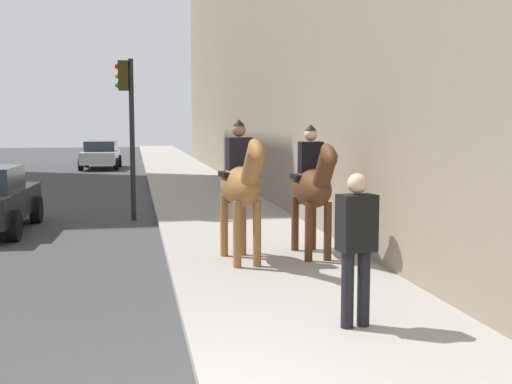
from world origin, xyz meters
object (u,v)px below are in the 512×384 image
mounted_horse_near (241,183)px  traffic_light_near_curb (128,113)px  pedestrian_greeting (356,240)px  car_far_lane (101,154)px  mounted_horse_far (312,185)px

mounted_horse_near → traffic_light_near_curb: size_ratio=0.59×
pedestrian_greeting → car_far_lane: (27.53, 4.08, -0.34)m
mounted_horse_near → pedestrian_greeting: bearing=6.1°
mounted_horse_near → mounted_horse_far: (0.22, -1.25, -0.07)m
mounted_horse_far → mounted_horse_near: bearing=-79.7°
mounted_horse_far → pedestrian_greeting: (-3.71, 0.56, -0.23)m
car_far_lane → traffic_light_near_curb: size_ratio=1.14×
mounted_horse_near → car_far_lane: size_ratio=0.52×
pedestrian_greeting → traffic_light_near_curb: (9.13, 2.49, 1.51)m
mounted_horse_far → car_far_lane: size_ratio=0.50×
mounted_horse_far → traffic_light_near_curb: size_ratio=0.57×
pedestrian_greeting → car_far_lane: 27.84m
mounted_horse_near → car_far_lane: bearing=-177.0°
pedestrian_greeting → car_far_lane: pedestrian_greeting is taller
mounted_horse_near → mounted_horse_far: bearing=95.1°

